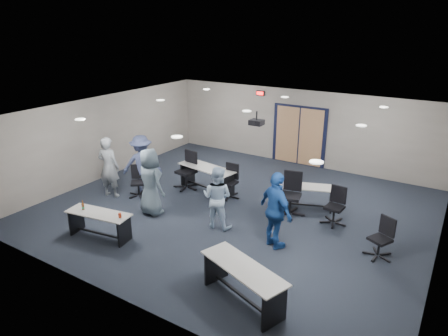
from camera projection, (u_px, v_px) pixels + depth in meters
The scene contains 25 objects.
floor at pixel (236, 208), 11.16m from camera, with size 10.00×10.00×0.00m, color black.
back_wall at pixel (300, 128), 14.29m from camera, with size 10.00×0.04×2.70m, color gray.
front_wall at pixel (110, 234), 7.11m from camera, with size 10.00×0.04×2.70m, color gray.
left_wall at pixel (106, 136), 13.18m from camera, with size 0.04×9.00×2.70m, color gray.
right_wall at pixel (446, 205), 8.22m from camera, with size 0.04×9.00×2.70m, color gray.
ceiling at pixel (237, 113), 10.23m from camera, with size 10.00×9.00×0.04m, color white.
double_door at pixel (299, 136), 14.36m from camera, with size 2.00×0.07×2.20m.
exit_sign at pixel (260, 93), 14.66m from camera, with size 0.32×0.07×0.18m.
ceiling_projector at pixel (256, 122), 10.58m from camera, with size 0.35×0.32×0.37m.
ceiling_can_lights at pixel (242, 113), 10.44m from camera, with size 6.24×5.74×0.02m, color white, non-canonical shape.
table_front_left at pixel (99, 220), 9.52m from camera, with size 1.67×0.78×0.89m.
table_front_right at pixel (243, 278), 7.28m from camera, with size 1.93×1.19×0.74m.
table_back_left at pixel (207, 175), 12.16m from camera, with size 1.98×0.94×0.77m.
table_back_right at pixel (305, 193), 11.06m from camera, with size 1.70×1.06×0.65m.
chair_back_a at pixel (186, 170), 12.35m from camera, with size 0.74×0.74×1.17m, color black, non-canonical shape.
chair_back_b at pixel (229, 181), 11.71m from camera, with size 0.63×0.63×1.01m, color black, non-canonical shape.
chair_back_c at pixel (291, 195), 10.60m from camera, with size 0.74×0.74×1.17m, color black, non-canonical shape.
chair_back_d at pixel (335, 206), 10.16m from camera, with size 0.62×0.62×0.98m, color black, non-canonical shape.
chair_loose_left at pixel (138, 181), 11.80m from camera, with size 0.59×0.59×0.94m, color black, non-canonical shape.
chair_loose_right at pixel (380, 238), 8.72m from camera, with size 0.58×0.58×0.93m, color black, non-canonical shape.
person_gray at pixel (109, 167), 11.67m from camera, with size 0.67×0.44×1.83m, color gray.
person_plaid at pixel (150, 182), 10.59m from camera, with size 0.89×0.58×1.83m, color slate.
person_lightblue at pixel (217, 197), 9.91m from camera, with size 0.78×0.61×1.61m, color #B2CEEC.
person_navy at pixel (276, 211), 8.96m from camera, with size 1.07×0.45×1.83m, color navy.
person_back at pixel (142, 164), 11.99m from camera, with size 1.15×0.66×1.78m, color #3D476E.
Camera 1 is at (5.04, -8.75, 4.90)m, focal length 32.00 mm.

